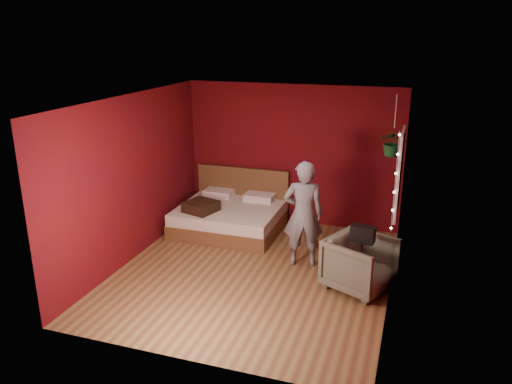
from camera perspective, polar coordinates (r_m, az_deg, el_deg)
name	(u,v)px	position (r m, az deg, el deg)	size (l,w,h in m)	color
floor	(254,272)	(7.69, -0.26, -9.13)	(4.50, 4.50, 0.00)	olive
room_walls	(254,166)	(7.08, -0.28, 3.04)	(4.04, 4.54, 2.62)	#590C09
window	(399,173)	(7.65, 16.04, 2.09)	(0.05, 0.97, 1.27)	white
fairy_lights	(395,183)	(7.15, 15.62, 1.02)	(0.04, 0.04, 1.45)	silver
bed	(231,216)	(9.18, -2.89, -2.71)	(1.82, 1.55, 1.00)	brown
person	(303,214)	(7.64, 5.42, -2.54)	(0.61, 0.40, 1.67)	slate
armchair	(360,264)	(7.22, 11.80, -8.02)	(0.82, 0.85, 0.77)	#5C5B48
handbag	(363,234)	(6.91, 12.11, -4.73)	(0.32, 0.16, 0.23)	black
throw_pillow	(201,207)	(8.84, -6.30, -1.66)	(0.50, 0.50, 0.18)	#311D10
hanging_plant	(393,142)	(7.96, 15.38, 5.52)	(0.43, 0.38, 0.95)	silver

